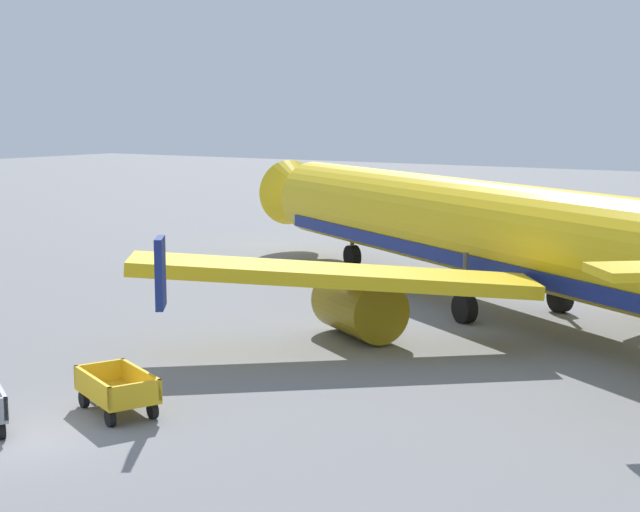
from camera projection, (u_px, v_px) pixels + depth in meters
name	position (u px, v px, depth m)	size (l,w,h in m)	color
ground_plane	(17.00, 438.00, 23.00)	(220.00, 220.00, 0.00)	slate
airplane	(492.00, 232.00, 37.27)	(34.17, 28.46, 11.34)	yellow
baggage_cart_fourth_in_row	(117.00, 390.00, 24.87)	(3.56, 2.27, 1.07)	gold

